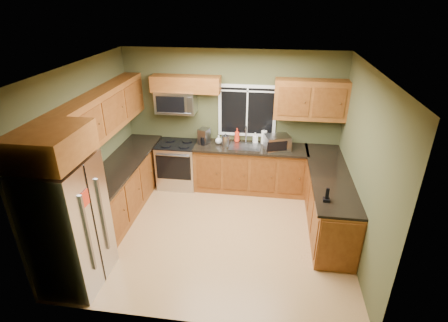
% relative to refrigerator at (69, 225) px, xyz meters
% --- Properties ---
extents(floor, '(4.20, 4.20, 0.00)m').
position_rel_refrigerator_xyz_m(floor, '(1.74, 1.30, -0.90)').
color(floor, '#B17F4D').
rests_on(floor, ground).
extents(ceiling, '(4.20, 4.20, 0.00)m').
position_rel_refrigerator_xyz_m(ceiling, '(1.74, 1.30, 1.80)').
color(ceiling, white).
rests_on(ceiling, back_wall).
extents(back_wall, '(4.20, 0.00, 4.20)m').
position_rel_refrigerator_xyz_m(back_wall, '(1.74, 3.10, 0.45)').
color(back_wall, '#47492A').
rests_on(back_wall, ground).
extents(front_wall, '(4.20, 0.00, 4.20)m').
position_rel_refrigerator_xyz_m(front_wall, '(1.74, -0.50, 0.45)').
color(front_wall, '#47492A').
rests_on(front_wall, ground).
extents(left_wall, '(0.00, 3.60, 3.60)m').
position_rel_refrigerator_xyz_m(left_wall, '(-0.36, 1.30, 0.45)').
color(left_wall, '#47492A').
rests_on(left_wall, ground).
extents(right_wall, '(0.00, 3.60, 3.60)m').
position_rel_refrigerator_xyz_m(right_wall, '(3.84, 1.30, 0.45)').
color(right_wall, '#47492A').
rests_on(right_wall, ground).
extents(window, '(1.12, 0.03, 1.02)m').
position_rel_refrigerator_xyz_m(window, '(2.04, 3.08, 0.65)').
color(window, white).
rests_on(window, back_wall).
extents(base_cabinets_left, '(0.60, 2.65, 0.90)m').
position_rel_refrigerator_xyz_m(base_cabinets_left, '(-0.06, 1.78, -0.45)').
color(base_cabinets_left, brown).
rests_on(base_cabinets_left, ground).
extents(countertop_left, '(0.65, 2.65, 0.04)m').
position_rel_refrigerator_xyz_m(countertop_left, '(-0.04, 1.78, 0.02)').
color(countertop_left, black).
rests_on(countertop_left, base_cabinets_left).
extents(base_cabinets_back, '(2.17, 0.60, 0.90)m').
position_rel_refrigerator_xyz_m(base_cabinets_back, '(2.15, 2.80, -0.45)').
color(base_cabinets_back, brown).
rests_on(base_cabinets_back, ground).
extents(countertop_back, '(2.17, 0.65, 0.04)m').
position_rel_refrigerator_xyz_m(countertop_back, '(2.15, 2.78, 0.02)').
color(countertop_back, black).
rests_on(countertop_back, base_cabinets_back).
extents(base_cabinets_peninsula, '(0.60, 2.52, 0.90)m').
position_rel_refrigerator_xyz_m(base_cabinets_peninsula, '(3.54, 1.84, -0.45)').
color(base_cabinets_peninsula, brown).
rests_on(base_cabinets_peninsula, ground).
extents(countertop_peninsula, '(0.65, 2.50, 0.04)m').
position_rel_refrigerator_xyz_m(countertop_peninsula, '(3.51, 1.85, 0.02)').
color(countertop_peninsula, black).
rests_on(countertop_peninsula, base_cabinets_peninsula).
extents(upper_cabinets_left, '(0.33, 2.65, 0.72)m').
position_rel_refrigerator_xyz_m(upper_cabinets_left, '(-0.20, 1.78, 0.96)').
color(upper_cabinets_left, brown).
rests_on(upper_cabinets_left, left_wall).
extents(upper_cabinets_back_left, '(1.30, 0.33, 0.30)m').
position_rel_refrigerator_xyz_m(upper_cabinets_back_left, '(0.89, 2.94, 1.17)').
color(upper_cabinets_back_left, brown).
rests_on(upper_cabinets_back_left, back_wall).
extents(upper_cabinets_back_right, '(1.30, 0.33, 0.72)m').
position_rel_refrigerator_xyz_m(upper_cabinets_back_right, '(3.19, 2.94, 0.96)').
color(upper_cabinets_back_right, brown).
rests_on(upper_cabinets_back_right, back_wall).
extents(upper_cabinet_over_fridge, '(0.72, 0.90, 0.38)m').
position_rel_refrigerator_xyz_m(upper_cabinet_over_fridge, '(-0.00, 0.00, 1.13)').
color(upper_cabinet_over_fridge, brown).
rests_on(upper_cabinet_over_fridge, left_wall).
extents(refrigerator, '(0.74, 0.90, 1.80)m').
position_rel_refrigerator_xyz_m(refrigerator, '(0.00, 0.00, 0.00)').
color(refrigerator, '#B7B7BC').
rests_on(refrigerator, ground).
extents(range, '(0.76, 0.69, 0.94)m').
position_rel_refrigerator_xyz_m(range, '(0.69, 2.77, -0.43)').
color(range, '#B7B7BC').
rests_on(range, ground).
extents(microwave, '(0.76, 0.41, 0.42)m').
position_rel_refrigerator_xyz_m(microwave, '(0.69, 2.91, 0.83)').
color(microwave, '#B7B7BC').
rests_on(microwave, back_wall).
extents(sink, '(0.60, 0.42, 0.36)m').
position_rel_refrigerator_xyz_m(sink, '(2.04, 2.79, 0.05)').
color(sink, slate).
rests_on(sink, countertop_back).
extents(toaster_oven, '(0.53, 0.47, 0.28)m').
position_rel_refrigerator_xyz_m(toaster_oven, '(2.65, 2.70, 0.18)').
color(toaster_oven, '#B7B7BC').
rests_on(toaster_oven, countertop_back).
extents(coffee_maker, '(0.24, 0.28, 0.30)m').
position_rel_refrigerator_xyz_m(coffee_maker, '(1.23, 2.82, 0.18)').
color(coffee_maker, slate).
rests_on(coffee_maker, countertop_back).
extents(kettle, '(0.15, 0.15, 0.26)m').
position_rel_refrigerator_xyz_m(kettle, '(1.66, 2.75, 0.16)').
color(kettle, '#B7B7BC').
rests_on(kettle, countertop_back).
extents(paper_towel_roll, '(0.12, 0.12, 0.28)m').
position_rel_refrigerator_xyz_m(paper_towel_roll, '(2.39, 2.98, 0.17)').
color(paper_towel_roll, white).
rests_on(paper_towel_roll, countertop_back).
extents(soap_bottle_a, '(0.14, 0.14, 0.27)m').
position_rel_refrigerator_xyz_m(soap_bottle_a, '(1.86, 3.00, 0.18)').
color(soap_bottle_a, red).
rests_on(soap_bottle_a, countertop_back).
extents(soap_bottle_b, '(0.11, 0.11, 0.20)m').
position_rel_refrigerator_xyz_m(soap_bottle_b, '(2.22, 3.00, 0.14)').
color(soap_bottle_b, white).
rests_on(soap_bottle_b, countertop_back).
extents(soap_bottle_c, '(0.14, 0.14, 0.17)m').
position_rel_refrigerator_xyz_m(soap_bottle_c, '(1.52, 2.84, 0.12)').
color(soap_bottle_c, white).
rests_on(soap_bottle_c, countertop_back).
extents(cordless_phone, '(0.10, 0.10, 0.21)m').
position_rel_refrigerator_xyz_m(cordless_phone, '(3.35, 0.99, 0.10)').
color(cordless_phone, black).
rests_on(cordless_phone, countertop_peninsula).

